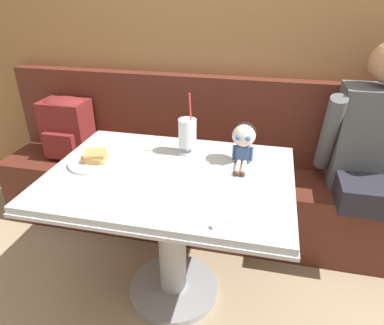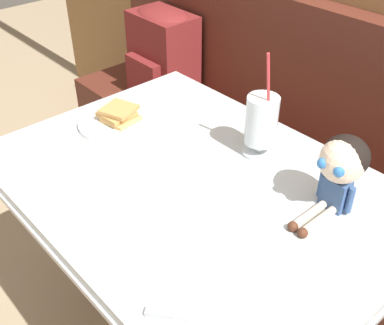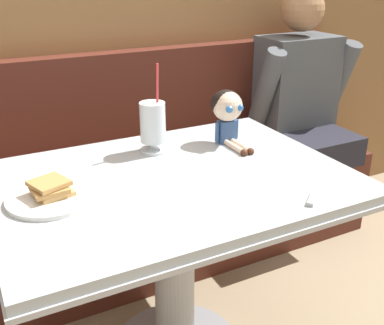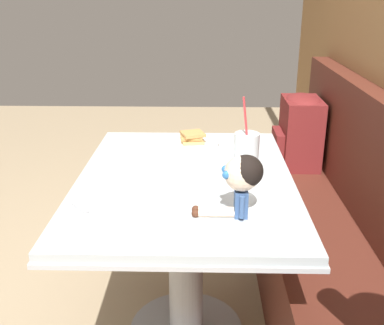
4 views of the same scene
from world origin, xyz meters
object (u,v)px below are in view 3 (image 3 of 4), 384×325
Objects in this scene: milkshake_glass at (153,125)px; diner_patron at (300,95)px; butter_knife at (314,194)px; toast_plate at (51,195)px; seated_doll at (227,109)px.

diner_patron is (0.95, 0.36, -0.10)m from milkshake_glass.
butter_knife is 1.11m from diner_patron.
milkshake_glass reaches higher than toast_plate.
toast_plate reaches higher than butter_knife.
toast_plate is 0.79× the size of milkshake_glass.
seated_doll reaches higher than butter_knife.
diner_patron reaches higher than butter_knife.
butter_knife is at bearing -127.01° from diner_patron.
milkshake_glass is 0.39× the size of diner_patron.
toast_plate is at bearing -152.68° from milkshake_glass.
milkshake_glass is 0.28m from seated_doll.
toast_plate is 0.31× the size of diner_patron.
seated_doll reaches higher than toast_plate.
diner_patron reaches higher than seated_doll.
milkshake_glass is (0.40, 0.21, 0.08)m from toast_plate.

